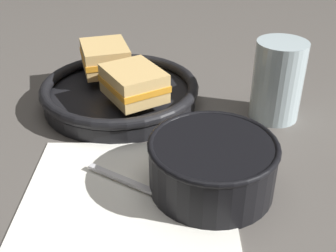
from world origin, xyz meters
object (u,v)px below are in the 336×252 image
Objects in this scene: sandwich_near_left at (134,83)px; skillet at (120,93)px; soup_bowl at (212,162)px; sandwich_near_right at (105,57)px; spoon at (158,194)px; drinking_glass at (278,81)px.

skillet is at bearing 119.79° from sandwich_near_left.
sandwich_near_left is at bearing 123.16° from soup_bowl.
sandwich_near_right is (-0.03, 0.05, 0.04)m from skillet.
sandwich_near_left is at bearing 133.98° from spoon.
skillet is (-0.14, 0.22, -0.02)m from soup_bowl.
sandwich_near_left is (0.03, -0.05, 0.04)m from skillet.
sandwich_near_left is 0.12m from sandwich_near_right.
soup_bowl reaches higher than spoon.
sandwich_near_left and sandwich_near_right have the same top height.
skillet is 2.15× the size of sandwich_near_left.
sandwich_near_left is 1.07× the size of sandwich_near_right.
skillet is at bearing 137.85° from spoon.
drinking_glass reaches higher than skillet.
spoon is 0.32m from sandwich_near_right.
spoon is 0.26m from skillet.
sandwich_near_right is at bearing 121.91° from soup_bowl.
drinking_glass reaches higher than sandwich_near_left.
drinking_glass is (0.26, -0.04, 0.04)m from skillet.
sandwich_near_right is (-0.10, 0.30, 0.06)m from spoon.
spoon is 1.22× the size of sandwich_near_right.
spoon is (-0.07, -0.02, -0.03)m from soup_bowl.
soup_bowl is 0.60× the size of skillet.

